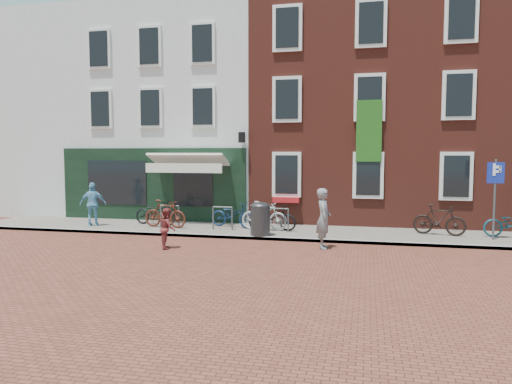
% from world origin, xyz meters
% --- Properties ---
extents(ground, '(80.00, 80.00, 0.00)m').
position_xyz_m(ground, '(0.00, 0.00, 0.00)').
color(ground, brown).
extents(sidewalk, '(24.00, 3.00, 0.10)m').
position_xyz_m(sidewalk, '(1.00, 1.50, 0.05)').
color(sidewalk, slate).
rests_on(sidewalk, ground).
extents(building_stucco, '(8.00, 8.00, 9.00)m').
position_xyz_m(building_stucco, '(-5.00, 7.00, 4.50)').
color(building_stucco, silver).
rests_on(building_stucco, ground).
extents(building_brick_mid, '(6.00, 8.00, 10.00)m').
position_xyz_m(building_brick_mid, '(2.00, 7.00, 5.00)').
color(building_brick_mid, maroon).
rests_on(building_brick_mid, ground).
extents(building_brick_right, '(6.00, 8.00, 10.00)m').
position_xyz_m(building_brick_right, '(8.00, 7.00, 5.00)').
color(building_brick_right, maroon).
rests_on(building_brick_right, ground).
extents(filler_left, '(7.00, 8.00, 9.00)m').
position_xyz_m(filler_left, '(-12.50, 7.00, 4.50)').
color(filler_left, silver).
rests_on(filler_left, ground).
extents(litter_bin, '(0.65, 0.65, 1.19)m').
position_xyz_m(litter_bin, '(0.07, 0.30, 0.71)').
color(litter_bin, '#323334').
rests_on(litter_bin, sidewalk).
extents(parking_sign, '(0.50, 0.07, 2.53)m').
position_xyz_m(parking_sign, '(7.35, 1.19, 1.79)').
color(parking_sign, '#4C4C4F').
rests_on(parking_sign, sidewalk).
extents(woman, '(0.50, 0.69, 1.78)m').
position_xyz_m(woman, '(2.24, -0.90, 0.89)').
color(woman, slate).
rests_on(woman, ground).
extents(boy, '(0.65, 0.72, 1.20)m').
position_xyz_m(boy, '(-2.25, -1.92, 0.60)').
color(boy, maroon).
rests_on(boy, ground).
extents(cafe_person, '(1.03, 0.72, 1.62)m').
position_xyz_m(cafe_person, '(-6.47, 1.00, 0.91)').
color(cafe_person, '#64A5C8').
rests_on(cafe_person, sidewalk).
extents(bicycle_0, '(1.81, 0.85, 0.91)m').
position_xyz_m(bicycle_0, '(-4.32, 1.77, 0.56)').
color(bicycle_0, black).
rests_on(bicycle_0, sidewalk).
extents(bicycle_1, '(1.73, 0.69, 1.01)m').
position_xyz_m(bicycle_1, '(-3.67, 1.18, 0.61)').
color(bicycle_1, '#4F1F14').
rests_on(bicycle_1, sidewalk).
extents(bicycle_2, '(1.83, 0.97, 0.91)m').
position_xyz_m(bicycle_2, '(-1.31, 1.83, 0.56)').
color(bicycle_2, '#12254D').
rests_on(bicycle_2, sidewalk).
extents(bicycle_3, '(1.73, 0.68, 1.01)m').
position_xyz_m(bicycle_3, '(-0.05, 1.45, 0.61)').
color(bicycle_3, '#AFAEB1').
rests_on(bicycle_3, sidewalk).
extents(bicycle_4, '(1.78, 0.76, 0.91)m').
position_xyz_m(bicycle_4, '(0.24, 1.46, 0.56)').
color(bicycle_4, black).
rests_on(bicycle_4, sidewalk).
extents(bicycle_5, '(1.75, 0.93, 1.01)m').
position_xyz_m(bicycle_5, '(5.81, 1.70, 0.61)').
color(bicycle_5, black).
rests_on(bicycle_5, sidewalk).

